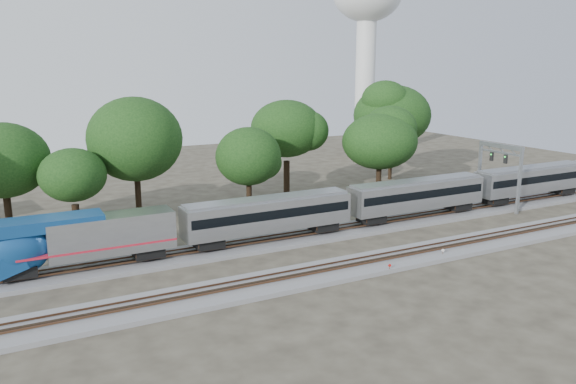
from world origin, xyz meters
The scene contains 16 objects.
ground centered at (0.00, 0.00, 0.00)m, with size 160.00×160.00×0.00m, color #383328.
track_far centered at (0.00, 6.00, 0.21)m, with size 160.00×5.00×0.73m.
track_near centered at (0.00, -4.00, 0.21)m, with size 160.00×5.00×0.73m.
train centered at (17.09, 6.00, 3.27)m, with size 92.59×3.19×4.71m.
switch_stand_red centered at (3.61, -6.33, 0.55)m, with size 0.26×0.13×0.86m.
switch_stand_white centered at (10.65, -5.37, 0.57)m, with size 0.27×0.13×0.89m.
switch_lever centered at (6.72, -5.10, 0.15)m, with size 0.50×0.30×0.30m, color #512D19.
water_tower centered at (38.38, 47.55, 27.50)m, with size 13.41×13.41×37.12m.
signal_gantry centered at (30.07, 6.00, 6.07)m, with size 0.58×6.85×8.34m.
tree_1 centered at (-25.66, 21.50, 8.20)m, with size 8.35×8.35×11.77m.
tree_2 centered at (-19.37, 17.24, 6.81)m, with size 6.94×6.94×9.79m.
tree_3 centered at (-12.12, 20.36, 9.77)m, with size 9.94×9.94×14.02m.
tree_4 centered at (0.41, 17.11, 7.33)m, with size 7.47×7.47×10.53m.
tree_5 centered at (8.93, 23.71, 9.55)m, with size 9.72×9.72×13.70m.
tree_6 centered at (18.91, 16.14, 8.10)m, with size 8.25×8.25×11.64m.
tree_7 centered at (29.64, 27.52, 10.24)m, with size 10.42×10.42×14.69m.
Camera 1 is at (-25.87, -43.61, 17.91)m, focal length 35.00 mm.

